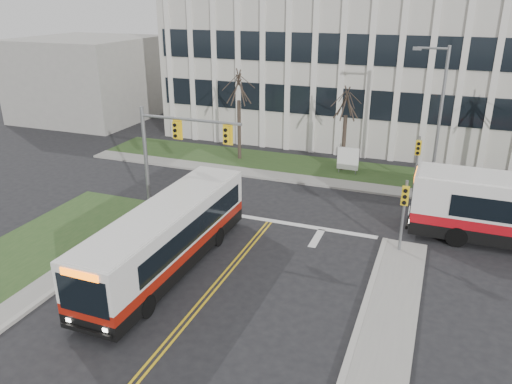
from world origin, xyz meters
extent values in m
plane|color=black|center=(0.00, 0.00, 0.00)|extent=(120.00, 120.00, 0.00)
cube|color=#9E9B93|center=(5.00, 15.20, 0.07)|extent=(44.00, 1.60, 0.14)
cube|color=#29481E|center=(5.00, 18.00, 0.06)|extent=(44.00, 5.00, 0.12)
cube|color=#BCB8AE|center=(5.00, 30.00, 6.00)|extent=(40.00, 16.00, 12.00)
cube|color=#9E9B93|center=(-26.00, 26.00, 4.00)|extent=(12.00, 12.00, 8.00)
cylinder|color=slate|center=(-7.30, 7.20, 3.10)|extent=(0.22, 0.22, 6.20)
cylinder|color=slate|center=(-4.30, 7.20, 5.70)|extent=(6.00, 0.16, 0.16)
cube|color=yellow|center=(-5.10, 7.05, 5.10)|extent=(0.34, 0.24, 0.92)
cube|color=yellow|center=(-2.10, 7.05, 5.10)|extent=(0.34, 0.24, 0.92)
cylinder|color=slate|center=(7.20, 7.00, 1.90)|extent=(0.14, 0.14, 3.80)
cube|color=yellow|center=(7.20, 6.80, 3.10)|extent=(0.34, 0.24, 0.92)
cylinder|color=slate|center=(7.20, 15.50, 1.90)|extent=(0.14, 0.14, 3.80)
cube|color=yellow|center=(7.20, 15.30, 3.10)|extent=(0.34, 0.24, 0.92)
cylinder|color=slate|center=(8.20, 16.20, 4.60)|extent=(0.20, 0.20, 9.20)
cylinder|color=slate|center=(7.30, 16.20, 9.00)|extent=(1.80, 0.14, 0.14)
cube|color=slate|center=(6.40, 16.20, 8.95)|extent=(0.50, 0.25, 0.18)
cylinder|color=slate|center=(1.90, 17.50, 0.50)|extent=(0.08, 0.08, 1.00)
cylinder|color=slate|center=(3.10, 17.50, 0.50)|extent=(0.08, 0.08, 1.00)
cube|color=white|center=(2.50, 17.50, 1.20)|extent=(1.50, 0.12, 1.60)
cylinder|color=#42352B|center=(-6.00, 18.00, 2.31)|extent=(0.28, 0.28, 4.62)
cylinder|color=#42352B|center=(2.00, 18.20, 2.05)|extent=(0.28, 0.28, 4.09)
camera|label=1|loc=(8.39, -16.12, 11.94)|focal=35.00mm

